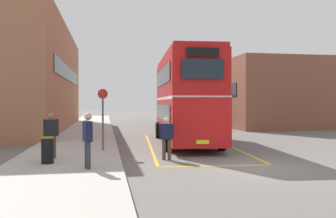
{
  "coord_description": "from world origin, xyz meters",
  "views": [
    {
      "loc": [
        -5.07,
        -11.09,
        2.24
      ],
      "look_at": [
        -1.1,
        11.01,
        1.82
      ],
      "focal_mm": 37.46,
      "sensor_mm": 36.0,
      "label": 1
    }
  ],
  "objects_px": {
    "single_deck_bus": "(181,109)",
    "pedestrian_waiting_far": "(88,136)",
    "bus_stop_sign": "(103,113)",
    "pedestrian_boarding": "(167,135)",
    "pedestrian_waiting_near": "(51,132)",
    "double_decker_bus": "(185,97)",
    "litter_bin": "(48,150)"
  },
  "relations": [
    {
      "from": "litter_bin",
      "to": "bus_stop_sign",
      "type": "height_order",
      "value": "bus_stop_sign"
    },
    {
      "from": "double_decker_bus",
      "to": "single_deck_bus",
      "type": "distance_m",
      "value": 14.76
    },
    {
      "from": "pedestrian_waiting_near",
      "to": "bus_stop_sign",
      "type": "height_order",
      "value": "bus_stop_sign"
    },
    {
      "from": "single_deck_bus",
      "to": "pedestrian_waiting_near",
      "type": "relative_size",
      "value": 5.2
    },
    {
      "from": "pedestrian_waiting_near",
      "to": "pedestrian_waiting_far",
      "type": "height_order",
      "value": "pedestrian_waiting_far"
    },
    {
      "from": "pedestrian_waiting_near",
      "to": "pedestrian_boarding",
      "type": "bearing_deg",
      "value": -3.31
    },
    {
      "from": "pedestrian_waiting_far",
      "to": "bus_stop_sign",
      "type": "bearing_deg",
      "value": 84.02
    },
    {
      "from": "litter_bin",
      "to": "double_decker_bus",
      "type": "bearing_deg",
      "value": 44.27
    },
    {
      "from": "pedestrian_boarding",
      "to": "double_decker_bus",
      "type": "bearing_deg",
      "value": 69.63
    },
    {
      "from": "single_deck_bus",
      "to": "pedestrian_waiting_far",
      "type": "xyz_separation_m",
      "value": [
        -7.75,
        -21.73,
        -0.46
      ]
    },
    {
      "from": "double_decker_bus",
      "to": "pedestrian_waiting_far",
      "type": "bearing_deg",
      "value": -123.64
    },
    {
      "from": "single_deck_bus",
      "to": "pedestrian_boarding",
      "type": "height_order",
      "value": "single_deck_bus"
    },
    {
      "from": "litter_bin",
      "to": "bus_stop_sign",
      "type": "xyz_separation_m",
      "value": [
        1.85,
        3.08,
        1.16
      ]
    },
    {
      "from": "single_deck_bus",
      "to": "pedestrian_waiting_far",
      "type": "bearing_deg",
      "value": -109.64
    },
    {
      "from": "pedestrian_waiting_near",
      "to": "bus_stop_sign",
      "type": "distance_m",
      "value": 2.8
    },
    {
      "from": "pedestrian_boarding",
      "to": "bus_stop_sign",
      "type": "height_order",
      "value": "bus_stop_sign"
    },
    {
      "from": "bus_stop_sign",
      "to": "double_decker_bus",
      "type": "bearing_deg",
      "value": 34.39
    },
    {
      "from": "single_deck_bus",
      "to": "litter_bin",
      "type": "distance_m",
      "value": 22.51
    },
    {
      "from": "pedestrian_waiting_near",
      "to": "bus_stop_sign",
      "type": "relative_size",
      "value": 0.63
    },
    {
      "from": "double_decker_bus",
      "to": "litter_bin",
      "type": "height_order",
      "value": "double_decker_bus"
    },
    {
      "from": "double_decker_bus",
      "to": "litter_bin",
      "type": "xyz_separation_m",
      "value": [
        -6.25,
        -6.09,
        -1.91
      ]
    },
    {
      "from": "double_decker_bus",
      "to": "pedestrian_waiting_far",
      "type": "height_order",
      "value": "double_decker_bus"
    },
    {
      "from": "pedestrian_waiting_far",
      "to": "double_decker_bus",
      "type": "bearing_deg",
      "value": 56.36
    },
    {
      "from": "single_deck_bus",
      "to": "litter_bin",
      "type": "height_order",
      "value": "single_deck_bus"
    },
    {
      "from": "single_deck_bus",
      "to": "litter_bin",
      "type": "bearing_deg",
      "value": -114.03
    },
    {
      "from": "double_decker_bus",
      "to": "bus_stop_sign",
      "type": "bearing_deg",
      "value": -145.61
    },
    {
      "from": "double_decker_bus",
      "to": "pedestrian_waiting_near",
      "type": "height_order",
      "value": "double_decker_bus"
    },
    {
      "from": "pedestrian_waiting_far",
      "to": "bus_stop_sign",
      "type": "relative_size",
      "value": 0.66
    },
    {
      "from": "single_deck_bus",
      "to": "bus_stop_sign",
      "type": "height_order",
      "value": "single_deck_bus"
    },
    {
      "from": "single_deck_bus",
      "to": "double_decker_bus",
      "type": "bearing_deg",
      "value": -101.38
    },
    {
      "from": "pedestrian_waiting_far",
      "to": "litter_bin",
      "type": "xyz_separation_m",
      "value": [
        -1.4,
        1.19,
        -0.57
      ]
    },
    {
      "from": "pedestrian_waiting_far",
      "to": "pedestrian_boarding",
      "type": "bearing_deg",
      "value": 35.22
    }
  ]
}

